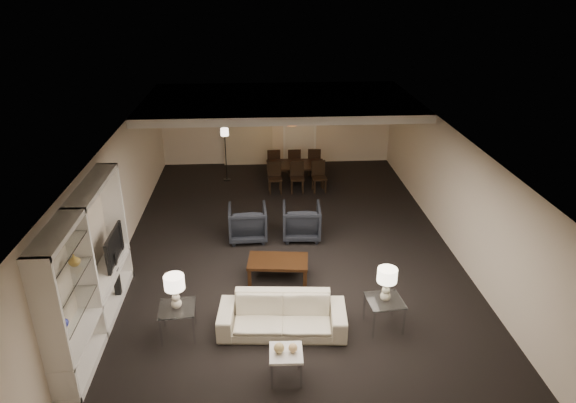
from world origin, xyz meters
The scene contains 35 objects.
floor centered at (0.00, 0.00, 0.00)m, with size 11.00×11.00×0.00m, color black.
ceiling centered at (0.00, 0.00, 2.50)m, with size 7.00×11.00×0.02m, color silver.
wall_back centered at (0.00, 5.50, 1.25)m, with size 7.00×0.02×2.50m, color beige.
wall_front centered at (0.00, -5.50, 1.25)m, with size 7.00×0.02×2.50m, color beige.
wall_left centered at (-3.50, 0.00, 1.25)m, with size 0.02×11.00×2.50m, color beige.
wall_right centered at (3.50, 0.00, 1.25)m, with size 0.02×11.00×2.50m, color beige.
ceiling_soffit centered at (0.00, 3.50, 2.40)m, with size 7.00×4.00×0.20m, color silver.
curtains centered at (-0.90, 5.42, 1.20)m, with size 1.50×0.12×2.40m, color beige.
door centered at (0.70, 5.47, 1.05)m, with size 0.90×0.05×2.10m, color silver.
painting centered at (2.10, 5.46, 1.55)m, with size 0.95×0.04×0.65m, color #142D38.
media_unit centered at (-3.31, -2.60, 1.18)m, with size 0.38×3.40×2.35m, color white, non-canonical shape.
pendant_light centered at (0.30, 3.50, 1.92)m, with size 0.52×0.52×0.24m, color #D8591E.
sofa centered at (-0.27, -2.82, 0.31)m, with size 2.09×0.82×0.61m, color beige.
coffee_table centered at (-0.27, -1.22, 0.21)m, with size 1.15×0.67×0.41m, color black, non-canonical shape.
armchair_left centered at (-0.87, 0.48, 0.39)m, with size 0.83×0.86×0.78m, color black.
armchair_right centered at (0.33, 0.48, 0.39)m, with size 0.83×0.86×0.78m, color black.
side_table_left centered at (-1.97, -2.82, 0.27)m, with size 0.57×0.57×0.54m, color white, non-canonical shape.
side_table_right centered at (1.43, -2.82, 0.27)m, with size 0.57×0.57×0.54m, color white, non-canonical shape.
table_lamp_left centered at (-1.97, -2.82, 0.83)m, with size 0.33×0.33×0.59m, color beige, non-canonical shape.
table_lamp_right centered at (1.43, -2.82, 0.83)m, with size 0.33×0.33×0.59m, color beige, non-canonical shape.
marble_table centered at (-0.27, -3.92, 0.24)m, with size 0.48×0.48×0.48m, color silver, non-canonical shape.
gold_gourd_a centered at (-0.37, -3.92, 0.56)m, with size 0.15×0.15×0.15m, color #D4B770.
gold_gourd_b centered at (-0.17, -3.92, 0.55)m, with size 0.13×0.13×0.13m, color #EFC17E.
television centered at (-3.28, -1.64, 1.04)m, with size 0.13×0.99×0.57m, color black.
vase_blue centered at (-3.31, -3.92, 1.15)m, with size 0.17×0.17×0.18m, color #242B9E.
vase_amber centered at (-3.31, -3.12, 1.65)m, with size 0.17×0.17×0.18m, color #B3903B.
floor_speaker centered at (-3.20, -1.74, 0.48)m, with size 0.11×0.11×0.97m, color black.
dining_table centered at (0.44, 3.74, 0.28)m, with size 1.60×0.89×0.56m, color black.
chair_nl centered at (-0.16, 3.09, 0.42)m, with size 0.39×0.39×0.84m, color black, non-canonical shape.
chair_nm centered at (0.44, 3.09, 0.42)m, with size 0.39×0.39×0.84m, color black, non-canonical shape.
chair_nr centered at (1.04, 3.09, 0.42)m, with size 0.39×0.39×0.84m, color black, non-canonical shape.
chair_fl centered at (-0.16, 4.39, 0.42)m, with size 0.39×0.39×0.84m, color black, non-canonical shape.
chair_fm centered at (0.44, 4.39, 0.42)m, with size 0.39×0.39×0.84m, color black, non-canonical shape.
chair_fr centered at (1.04, 4.39, 0.42)m, with size 0.39×0.39×0.84m, color black, non-canonical shape.
floor_lamp centered at (-1.52, 4.11, 0.76)m, with size 0.22×0.22×1.53m, color black, non-canonical shape.
Camera 1 is at (-0.60, -9.76, 5.47)m, focal length 32.00 mm.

